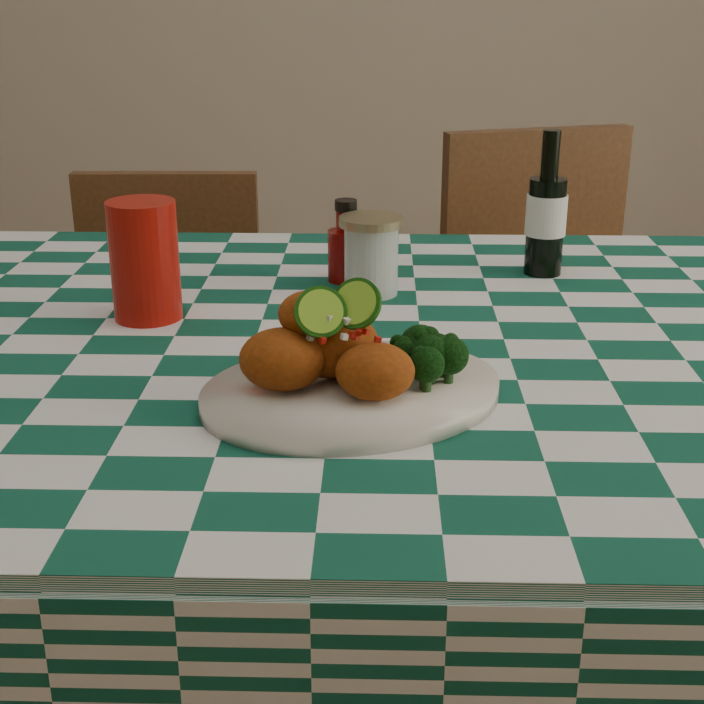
# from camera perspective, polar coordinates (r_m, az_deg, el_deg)

# --- Properties ---
(dining_table) EXTENTS (1.66, 1.06, 0.79)m
(dining_table) POSITION_cam_1_polar(r_m,az_deg,el_deg) (1.40, -0.71, -14.38)
(dining_table) COLOR #104F3B
(dining_table) RESTS_ON ground
(plate) EXTENTS (0.40, 0.36, 0.02)m
(plate) POSITION_cam_1_polar(r_m,az_deg,el_deg) (1.04, 0.00, -2.37)
(plate) COLOR silver
(plate) RESTS_ON dining_table
(fried_chicken_pile) EXTENTS (0.17, 0.12, 0.11)m
(fried_chicken_pile) POSITION_cam_1_polar(r_m,az_deg,el_deg) (1.01, -0.54, 0.91)
(fried_chicken_pile) COLOR #9B3E0F
(fried_chicken_pile) RESTS_ON plate
(broccoli_side) EXTENTS (0.07, 0.07, 0.05)m
(broccoli_side) POSITION_cam_1_polar(r_m,az_deg,el_deg) (1.03, 4.63, -0.34)
(broccoli_side) COLOR black
(broccoli_side) RESTS_ON plate
(red_tumbler) EXTENTS (0.10, 0.10, 0.15)m
(red_tumbler) POSITION_cam_1_polar(r_m,az_deg,el_deg) (1.29, -11.97, 5.22)
(red_tumbler) COLOR #A01008
(red_tumbler) RESTS_ON dining_table
(ketchup_bottle) EXTENTS (0.06, 0.06, 0.12)m
(ketchup_bottle) POSITION_cam_1_polar(r_m,az_deg,el_deg) (1.43, -0.36, 6.49)
(ketchup_bottle) COLOR #6C0605
(ketchup_bottle) RESTS_ON dining_table
(mason_jar) EXTENTS (0.09, 0.09, 0.11)m
(mason_jar) POSITION_cam_1_polar(r_m,az_deg,el_deg) (1.37, 1.12, 5.62)
(mason_jar) COLOR #B2BCBA
(mason_jar) RESTS_ON dining_table
(beer_bottle) EXTENTS (0.06, 0.06, 0.21)m
(beer_bottle) POSITION_cam_1_polar(r_m,az_deg,el_deg) (1.48, 11.28, 8.47)
(beer_bottle) COLOR black
(beer_bottle) RESTS_ON dining_table
(wooden_chair_left) EXTENTS (0.39, 0.41, 0.83)m
(wooden_chair_left) POSITION_cam_1_polar(r_m,az_deg,el_deg) (2.03, -10.94, -2.31)
(wooden_chair_left) COLOR #472814
(wooden_chair_left) RESTS_ON ground
(wooden_chair_right) EXTENTS (0.52, 0.54, 0.91)m
(wooden_chair_right) POSITION_cam_1_polar(r_m,az_deg,el_deg) (2.08, 12.27, -0.64)
(wooden_chair_right) COLOR #472814
(wooden_chair_right) RESTS_ON ground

